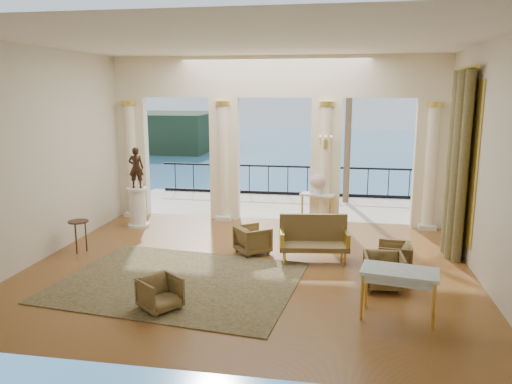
% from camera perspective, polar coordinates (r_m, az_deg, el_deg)
% --- Properties ---
extents(floor, '(9.00, 9.00, 0.00)m').
position_cam_1_polar(floor, '(10.46, -0.81, -8.52)').
color(floor, '#4D2413').
rests_on(floor, ground).
extents(room_walls, '(9.00, 9.00, 9.00)m').
position_cam_1_polar(room_walls, '(8.76, -2.21, 6.89)').
color(room_walls, beige).
rests_on(room_walls, ground).
extents(arcade, '(9.00, 0.56, 4.50)m').
position_cam_1_polar(arcade, '(13.64, 2.13, 7.30)').
color(arcade, '#FFEFCA').
rests_on(arcade, ground).
extents(terrace, '(10.00, 3.60, 0.10)m').
position_cam_1_polar(terrace, '(15.99, 3.01, -1.64)').
color(terrace, '#B7AB96').
rests_on(terrace, ground).
extents(balustrade, '(9.00, 0.06, 1.03)m').
position_cam_1_polar(balustrade, '(17.45, 3.65, 1.01)').
color(balustrade, black).
rests_on(balustrade, terrace).
extents(palm_tree, '(2.00, 2.00, 4.50)m').
position_cam_1_polar(palm_tree, '(16.27, 10.71, 13.11)').
color(palm_tree, '#4C3823').
rests_on(palm_tree, terrace).
extents(headland, '(22.00, 18.00, 6.00)m').
position_cam_1_polar(headland, '(86.03, -12.05, 6.87)').
color(headland, black).
rests_on(headland, sea).
extents(sea, '(160.00, 160.00, 0.00)m').
position_cam_1_polar(sea, '(70.34, 8.22, 3.56)').
color(sea, '#246998').
rests_on(sea, ground).
extents(curtain, '(0.33, 1.40, 4.09)m').
position_cam_1_polar(curtain, '(11.54, 22.06, 2.87)').
color(curtain, brown).
rests_on(curtain, ground).
extents(window_frame, '(0.04, 1.60, 3.40)m').
position_cam_1_polar(window_frame, '(11.57, 23.00, 3.23)').
color(window_frame, gold).
rests_on(window_frame, room_walls).
extents(wall_sconce, '(0.30, 0.11, 0.33)m').
position_cam_1_polar(wall_sconce, '(13.25, 7.97, 5.53)').
color(wall_sconce, gold).
rests_on(wall_sconce, arcade).
extents(rug, '(4.78, 3.92, 0.02)m').
position_cam_1_polar(rug, '(9.78, -8.80, -10.05)').
color(rug, '#303319').
rests_on(rug, ground).
extents(armchair_a, '(0.81, 0.82, 0.62)m').
position_cam_1_polar(armchair_a, '(8.58, -10.92, -11.14)').
color(armchair_a, '#44321B').
rests_on(armchair_a, ground).
extents(armchair_b, '(0.73, 0.69, 0.72)m').
position_cam_1_polar(armchair_b, '(9.55, 14.39, -8.59)').
color(armchair_b, '#44321B').
rests_on(armchair_b, ground).
extents(armchair_c, '(0.67, 0.71, 0.67)m').
position_cam_1_polar(armchair_c, '(10.42, 15.55, -7.08)').
color(armchair_c, '#44321B').
rests_on(armchair_c, ground).
extents(armchair_d, '(0.90, 0.91, 0.69)m').
position_cam_1_polar(armchair_d, '(11.19, -0.36, -5.32)').
color(armchair_d, '#44321B').
rests_on(armchair_d, ground).
extents(settee, '(1.53, 0.82, 0.97)m').
position_cam_1_polar(settee, '(10.80, 6.60, -5.27)').
color(settee, '#44321B').
rests_on(settee, ground).
extents(game_table, '(1.28, 0.84, 0.81)m').
position_cam_1_polar(game_table, '(8.30, 16.09, -9.09)').
color(game_table, '#A3C6D3').
rests_on(game_table, ground).
extents(pedestal, '(0.58, 0.58, 1.06)m').
position_cam_1_polar(pedestal, '(13.70, -13.34, -1.77)').
color(pedestal, silver).
rests_on(pedestal, ground).
extents(statue, '(0.43, 0.31, 1.07)m').
position_cam_1_polar(statue, '(13.49, -13.55, 2.73)').
color(statue, black).
rests_on(statue, pedestal).
extents(console_table, '(0.97, 0.59, 0.86)m').
position_cam_1_polar(console_table, '(13.53, 7.02, -0.82)').
color(console_table, silver).
rests_on(console_table, ground).
extents(urn, '(0.41, 0.41, 0.54)m').
position_cam_1_polar(urn, '(13.44, 7.07, 1.09)').
color(urn, white).
rests_on(urn, console_table).
extents(side_table, '(0.45, 0.45, 0.73)m').
position_cam_1_polar(side_table, '(11.88, -19.63, -3.60)').
color(side_table, black).
rests_on(side_table, ground).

